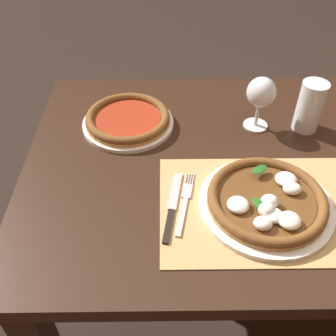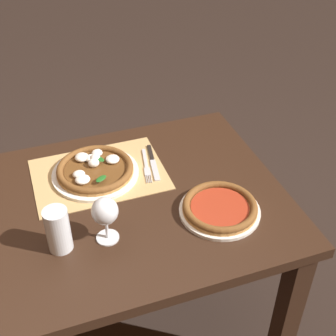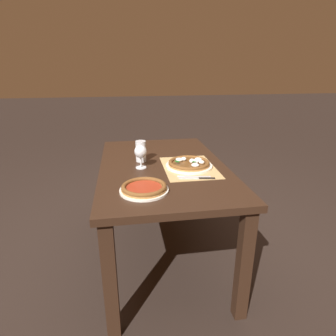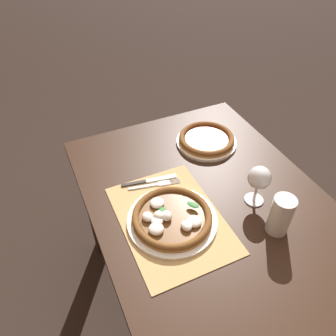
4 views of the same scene
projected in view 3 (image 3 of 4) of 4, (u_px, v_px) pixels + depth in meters
The scene contains 9 objects.
ground_plane at pixel (163, 255), 2.15m from camera, with size 24.00×24.00×0.00m, color black.
dining_table at pixel (163, 179), 1.94m from camera, with size 1.34×0.83×0.74m.
paper_placemat at pixel (189, 167), 1.84m from camera, with size 0.46×0.33×0.00m, color tan.
pizza_near at pixel (189, 164), 1.85m from camera, with size 0.31×0.31×0.05m.
pizza_far at pixel (144, 188), 1.49m from camera, with size 0.26×0.26×0.04m.
wine_glass at pixel (141, 152), 1.80m from camera, with size 0.08×0.08×0.16m.
pint_glass at pixel (141, 152), 1.94m from camera, with size 0.07×0.07×0.15m.
fork at pixel (194, 177), 1.68m from camera, with size 0.05×0.20×0.00m.
knife at pixel (197, 178), 1.65m from camera, with size 0.05×0.21×0.01m.
Camera 3 is at (-1.78, 0.25, 1.37)m, focal length 30.00 mm.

